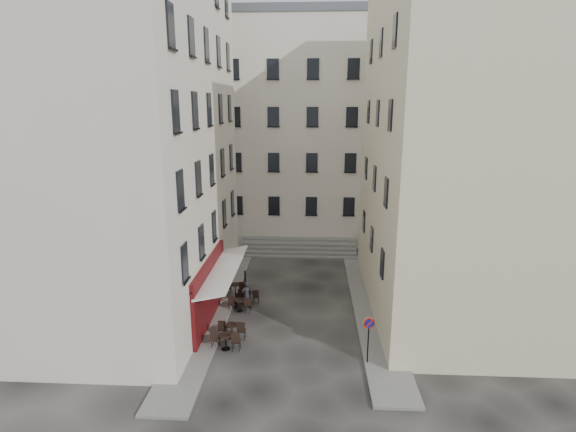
# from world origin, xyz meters

# --- Properties ---
(ground) EXTENTS (90.00, 90.00, 0.00)m
(ground) POSITION_xyz_m (0.00, 0.00, 0.00)
(ground) COLOR black
(ground) RESTS_ON ground
(sidewalk_left) EXTENTS (2.00, 22.00, 0.12)m
(sidewalk_left) POSITION_xyz_m (-4.50, 4.00, 0.06)
(sidewalk_left) COLOR slate
(sidewalk_left) RESTS_ON ground
(sidewalk_right) EXTENTS (2.00, 18.00, 0.12)m
(sidewalk_right) POSITION_xyz_m (4.50, 3.00, 0.06)
(sidewalk_right) COLOR slate
(sidewalk_right) RESTS_ON ground
(building_left) EXTENTS (12.20, 16.20, 20.60)m
(building_left) POSITION_xyz_m (-10.50, 3.00, 10.31)
(building_left) COLOR beige
(building_left) RESTS_ON ground
(building_right) EXTENTS (12.20, 14.20, 18.60)m
(building_right) POSITION_xyz_m (10.50, 3.50, 9.31)
(building_right) COLOR beige
(building_right) RESTS_ON ground
(building_back) EXTENTS (18.20, 10.20, 18.60)m
(building_back) POSITION_xyz_m (-1.00, 19.00, 9.31)
(building_back) COLOR beige
(building_back) RESTS_ON ground
(cafe_storefront) EXTENTS (1.74, 7.30, 3.50)m
(cafe_storefront) POSITION_xyz_m (-4.32, 1.00, 1.88)
(cafe_storefront) COLOR #490A0D
(cafe_storefront) RESTS_ON ground
(stone_steps) EXTENTS (9.00, 3.15, 0.80)m
(stone_steps) POSITION_xyz_m (0.00, 12.57, 0.40)
(stone_steps) COLOR slate
(stone_steps) RESTS_ON ground
(bollard_near) EXTENTS (0.12, 0.12, 0.98)m
(bollard_near) POSITION_xyz_m (-3.25, -1.00, 0.53)
(bollard_near) COLOR black
(bollard_near) RESTS_ON ground
(bollard_mid) EXTENTS (0.12, 0.12, 0.98)m
(bollard_mid) POSITION_xyz_m (-3.25, 2.50, 0.53)
(bollard_mid) COLOR black
(bollard_mid) RESTS_ON ground
(bollard_far) EXTENTS (0.12, 0.12, 0.98)m
(bollard_far) POSITION_xyz_m (-3.25, 6.00, 0.53)
(bollard_far) COLOR black
(bollard_far) RESTS_ON ground
(no_parking_sign) EXTENTS (0.53, 0.13, 2.32)m
(no_parking_sign) POSITION_xyz_m (3.63, -2.89, 1.65)
(no_parking_sign) COLOR black
(no_parking_sign) RESTS_ON ground
(bistro_table_a) EXTENTS (1.42, 0.67, 1.00)m
(bistro_table_a) POSITION_xyz_m (-3.01, -1.97, 0.51)
(bistro_table_a) COLOR black
(bistro_table_a) RESTS_ON ground
(bistro_table_b) EXTENTS (1.37, 0.64, 0.97)m
(bistro_table_b) POSITION_xyz_m (-2.89, -0.90, 0.49)
(bistro_table_b) COLOR black
(bistro_table_b) RESTS_ON ground
(bistro_table_c) EXTENTS (1.29, 0.61, 0.91)m
(bistro_table_c) POSITION_xyz_m (-2.97, 2.10, 0.47)
(bistro_table_c) COLOR black
(bistro_table_c) RESTS_ON ground
(bistro_table_d) EXTENTS (1.24, 0.58, 0.87)m
(bistro_table_d) POSITION_xyz_m (-2.62, 3.23, 0.45)
(bistro_table_d) COLOR black
(bistro_table_d) RESTS_ON ground
(bistro_table_e) EXTENTS (1.31, 0.61, 0.92)m
(bistro_table_e) POSITION_xyz_m (-3.60, 4.31, 0.47)
(bistro_table_e) COLOR black
(bistro_table_e) RESTS_ON ground
(pedestrian) EXTENTS (0.72, 0.64, 1.66)m
(pedestrian) POSITION_xyz_m (-2.64, 2.53, 0.83)
(pedestrian) COLOR black
(pedestrian) RESTS_ON ground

